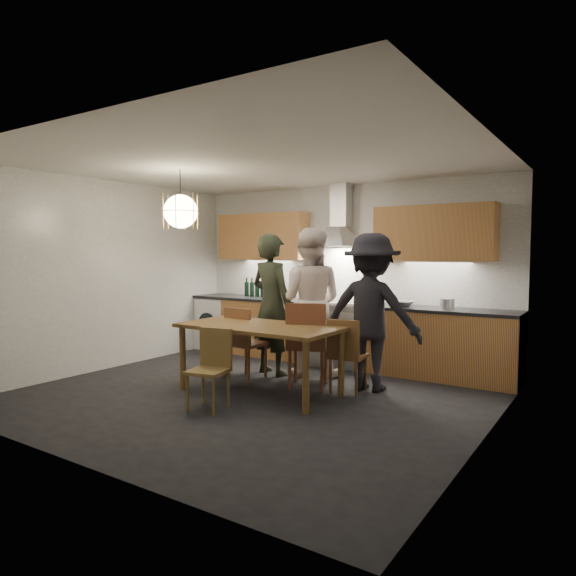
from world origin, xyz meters
The scene contains 17 objects.
ground centered at (0.00, 0.00, 0.00)m, with size 5.00×5.00×0.00m, color black.
room_shell centered at (0.00, 0.00, 1.71)m, with size 5.02×4.52×2.61m.
counter_run centered at (0.02, 1.95, 0.45)m, with size 5.00×0.62×0.90m.
range_stove centered at (0.00, 1.94, 0.44)m, with size 0.90×0.60×0.92m.
wall_fixtures centered at (0.00, 2.07, 1.87)m, with size 4.30×0.54×1.10m.
pendant_lamp centered at (-1.00, -0.10, 2.10)m, with size 0.43×0.43×0.70m.
dining_table centered at (0.01, 0.12, 0.69)m, with size 1.86×0.93×0.78m.
chair_back_left centered at (-0.55, 0.50, 0.53)m, with size 0.43×0.43×0.92m.
chair_back_mid centered at (0.38, 0.54, 0.59)m, with size 0.61×0.61×1.03m.
chair_back_right centered at (0.84, 0.65, 0.49)m, with size 0.43×0.43×0.86m.
chair_front centered at (-0.08, -0.61, 0.47)m, with size 0.44×0.44×0.82m.
person_left centered at (-0.41, 0.95, 0.93)m, with size 0.68×0.44×1.86m, color black.
person_mid centered at (0.01, 1.20, 0.96)m, with size 0.94×0.73×1.93m, color silver.
person_right centered at (1.01, 0.95, 0.92)m, with size 1.18×0.68×1.83m, color black.
mixing_bowl centered at (1.02, 1.87, 0.94)m, with size 0.33×0.33×0.08m, color #B3B2B6.
stock_pot centered at (1.61, 1.91, 0.96)m, with size 0.18×0.18×0.13m, color silver.
wine_bottles centered at (-1.45, 2.02, 1.05)m, with size 0.50×0.07×0.30m.
Camera 1 is at (3.46, -4.55, 1.61)m, focal length 32.00 mm.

